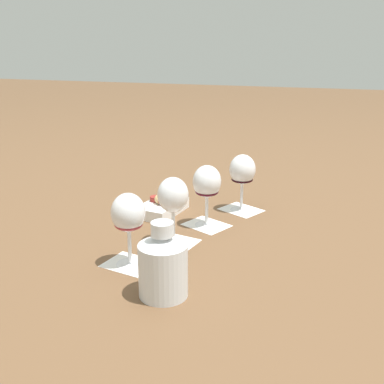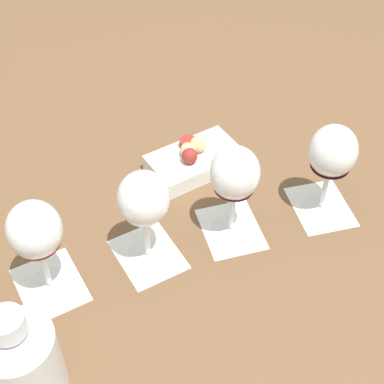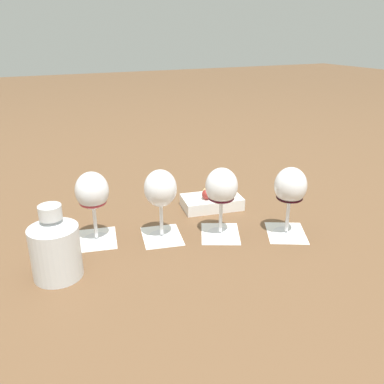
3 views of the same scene
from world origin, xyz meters
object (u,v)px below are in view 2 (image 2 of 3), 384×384
at_px(wine_glass_2, 235,177).
at_px(snack_dish, 194,159).
at_px(wine_glass_3, 332,155).
at_px(wine_glass_1, 144,203).
at_px(wine_glass_0, 35,234).
at_px(ceramic_vase, 20,358).

xyz_separation_m(wine_glass_2, snack_dish, (0.05, 0.15, -0.10)).
bearing_deg(snack_dish, wine_glass_3, -66.39).
bearing_deg(wine_glass_1, snack_dish, 28.44).
relative_size(wine_glass_0, wine_glass_2, 1.00).
relative_size(wine_glass_0, wine_glass_1, 1.00).
distance_m(wine_glass_0, ceramic_vase, 0.17).
relative_size(wine_glass_3, snack_dish, 0.96).
distance_m(wine_glass_1, wine_glass_3, 0.31).
height_order(wine_glass_0, wine_glass_1, same).
xyz_separation_m(ceramic_vase, snack_dish, (0.44, 0.17, -0.05)).
height_order(wine_glass_2, ceramic_vase, wine_glass_2).
relative_size(wine_glass_0, ceramic_vase, 1.07).
xyz_separation_m(wine_glass_3, snack_dish, (-0.09, 0.22, -0.10)).
relative_size(wine_glass_1, wine_glass_2, 1.00).
height_order(wine_glass_1, ceramic_vase, wine_glass_1).
relative_size(wine_glass_0, wine_glass_3, 1.00).
xyz_separation_m(wine_glass_1, wine_glass_2, (0.13, -0.05, 0.00)).
bearing_deg(wine_glass_2, wine_glass_0, 160.34).
bearing_deg(snack_dish, ceramic_vase, -158.85).
bearing_deg(ceramic_vase, wine_glass_0, 48.99).
height_order(wine_glass_2, snack_dish, wine_glass_2).
xyz_separation_m(wine_glass_0, wine_glass_3, (0.43, -0.17, 0.00)).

